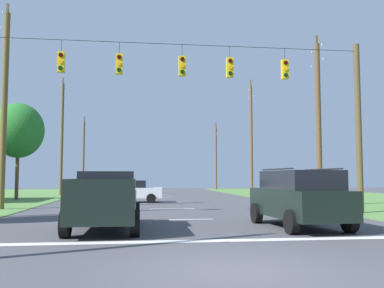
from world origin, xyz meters
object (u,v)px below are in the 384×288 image
distant_car_crossing_white (131,191)px  tree_roadside_right (18,131)px  utility_pole_far_right (251,136)px  utility_pole_mid_right (318,120)px  utility_pole_distant_right (62,137)px  pickup_truck (106,200)px  utility_pole_distant_left (84,154)px  overhead_signal_span (183,112)px  suv_black (299,197)px  utility_pole_near_left (216,156)px  utility_pole_far_left (4,105)px

distant_car_crossing_white → tree_roadside_right: tree_roadside_right is taller
utility_pole_far_right → utility_pole_mid_right: bearing=-91.2°
utility_pole_far_right → utility_pole_distant_right: (-18.43, 0.37, -0.27)m
pickup_truck → tree_roadside_right: size_ratio=0.72×
pickup_truck → utility_pole_distant_left: size_ratio=0.55×
overhead_signal_span → tree_roadside_right: bearing=127.3°
pickup_truck → tree_roadside_right: bearing=112.6°
pickup_truck → utility_pole_far_right: 29.60m
overhead_signal_span → utility_pole_distant_right: size_ratio=1.56×
overhead_signal_span → utility_pole_distant_right: bearing=113.0°
pickup_truck → utility_pole_distant_right: (-6.18, 26.87, 4.56)m
pickup_truck → suv_black: 6.66m
distant_car_crossing_white → tree_roadside_right: 11.02m
pickup_truck → utility_pole_mid_right: bearing=39.4°
distant_car_crossing_white → utility_pole_distant_left: bearing=103.7°
utility_pole_distant_right → tree_roadside_right: size_ratio=1.49×
distant_car_crossing_white → utility_pole_distant_left: size_ratio=0.45×
utility_pole_mid_right → utility_pole_distant_right: bearing=136.6°
overhead_signal_span → suv_black: size_ratio=3.59×
distant_car_crossing_white → utility_pole_mid_right: (11.34, -5.51, 4.40)m
distant_car_crossing_white → utility_pole_mid_right: bearing=-25.9°
utility_pole_near_left → tree_roadside_right: 31.45m
pickup_truck → suv_black: (6.65, -0.35, 0.09)m
suv_black → overhead_signal_span: bearing=123.7°
distant_car_crossing_white → utility_pole_near_left: bearing=68.5°
utility_pole_mid_right → utility_pole_far_left: utility_pole_far_left is taller
distant_car_crossing_white → utility_pole_far_left: 10.18m
pickup_truck → utility_pole_far_left: size_ratio=0.47×
overhead_signal_span → utility_pole_near_left: size_ratio=1.85×
utility_pole_distant_right → utility_pole_far_right: bearing=-1.1°
pickup_truck → utility_pole_near_left: size_ratio=0.57×
utility_pole_far_right → utility_pole_distant_left: 24.57m
utility_pole_mid_right → utility_pole_far_left: size_ratio=0.91×
utility_pole_near_left → utility_pole_distant_left: 18.04m
suv_black → utility_pole_far_right: 27.84m
overhead_signal_span → utility_pole_far_left: size_ratio=1.54×
utility_pole_far_right → utility_pole_near_left: size_ratio=1.22×
suv_black → tree_roadside_right: (-14.94, 20.28, 4.33)m
utility_pole_distant_left → tree_roadside_right: (-2.17, -22.86, 0.62)m
utility_pole_distant_right → overhead_signal_span: bearing=-67.0°
utility_pole_near_left → utility_pole_distant_right: utility_pole_distant_right is taller
utility_pole_mid_right → utility_pole_near_left: (-0.03, 34.27, -0.45)m
overhead_signal_span → utility_pole_far_right: bearing=67.1°
pickup_truck → utility_pole_distant_left: utility_pole_distant_left is taller
utility_pole_distant_left → suv_black: bearing=-73.5°
utility_pole_distant_left → pickup_truck: bearing=-81.9°
pickup_truck → utility_pole_near_left: bearing=74.9°
utility_pole_mid_right → utility_pole_far_left: (-18.19, -0.21, 0.50)m
utility_pole_mid_right → utility_pole_far_right: bearing=88.8°
tree_roadside_right → utility_pole_far_left: bearing=-79.0°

